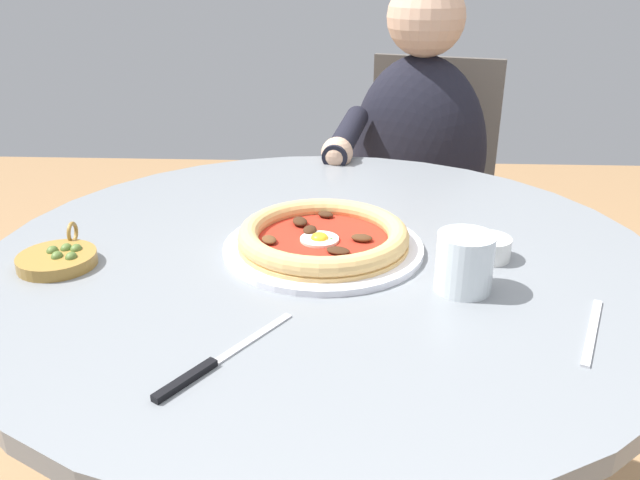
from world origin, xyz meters
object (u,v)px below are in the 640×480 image
(fork_utensil, at_px, (592,331))
(diner_person, at_px, (412,226))
(steak_knife, at_px, (208,366))
(water_glass, at_px, (464,266))
(olive_pan, at_px, (58,259))
(cafe_chair_diner, at_px, (424,193))
(dining_table, at_px, (323,331))
(ramekin_capers, at_px, (489,247))
(pizza_on_plate, at_px, (322,240))

(fork_utensil, distance_m, diner_person, 0.99)
(steak_knife, height_order, diner_person, diner_person)
(water_glass, relative_size, fork_utensil, 0.52)
(olive_pan, bearing_deg, cafe_chair_diner, 146.07)
(diner_person, bearing_deg, steak_knife, -17.05)
(dining_table, bearing_deg, ramekin_capers, 86.26)
(ramekin_capers, xyz_separation_m, olive_pan, (0.06, -0.63, -0.01))
(ramekin_capers, height_order, diner_person, diner_person)
(olive_pan, height_order, fork_utensil, olive_pan)
(dining_table, bearing_deg, water_glass, 58.75)
(diner_person, bearing_deg, olive_pan, -36.45)
(water_glass, bearing_deg, dining_table, -121.25)
(pizza_on_plate, height_order, olive_pan, same)
(dining_table, height_order, cafe_chair_diner, cafe_chair_diner)
(pizza_on_plate, bearing_deg, water_glass, 59.88)
(fork_utensil, relative_size, cafe_chair_diner, 0.17)
(ramekin_capers, relative_size, cafe_chair_diner, 0.07)
(dining_table, xyz_separation_m, olive_pan, (0.07, -0.38, 0.15))
(dining_table, height_order, pizza_on_plate, pizza_on_plate)
(dining_table, height_order, fork_utensil, fork_utensil)
(dining_table, bearing_deg, diner_person, 163.98)
(dining_table, bearing_deg, olive_pan, -79.47)
(pizza_on_plate, distance_m, ramekin_capers, 0.25)
(steak_knife, relative_size, fork_utensil, 1.21)
(water_glass, height_order, fork_utensil, water_glass)
(ramekin_capers, height_order, olive_pan, olive_pan)
(cafe_chair_diner, bearing_deg, diner_person, -16.79)
(water_glass, height_order, steak_knife, water_glass)
(dining_table, relative_size, diner_person, 0.91)
(water_glass, bearing_deg, fork_utensil, 53.51)
(cafe_chair_diner, bearing_deg, dining_table, -16.14)
(water_glass, bearing_deg, pizza_on_plate, -120.12)
(steak_knife, distance_m, cafe_chair_diner, 1.26)
(cafe_chair_diner, bearing_deg, ramekin_capers, -0.41)
(diner_person, bearing_deg, pizza_on_plate, -16.05)
(steak_knife, height_order, ramekin_capers, ramekin_capers)
(pizza_on_plate, bearing_deg, dining_table, 157.98)
(ramekin_capers, height_order, fork_utensil, ramekin_capers)
(olive_pan, distance_m, fork_utensil, 0.73)
(ramekin_capers, bearing_deg, steak_knife, -49.94)
(dining_table, bearing_deg, steak_knife, -19.37)
(olive_pan, bearing_deg, dining_table, 100.53)
(pizza_on_plate, relative_size, cafe_chair_diner, 0.33)
(water_glass, bearing_deg, ramekin_capers, 152.26)
(steak_knife, bearing_deg, fork_utensil, 102.29)
(ramekin_capers, distance_m, fork_utensil, 0.22)
(dining_table, distance_m, fork_utensil, 0.42)
(pizza_on_plate, xyz_separation_m, water_glass, (0.11, 0.19, 0.02))
(olive_pan, distance_m, cafe_chair_diner, 1.16)
(cafe_chair_diner, bearing_deg, fork_utensil, 4.17)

